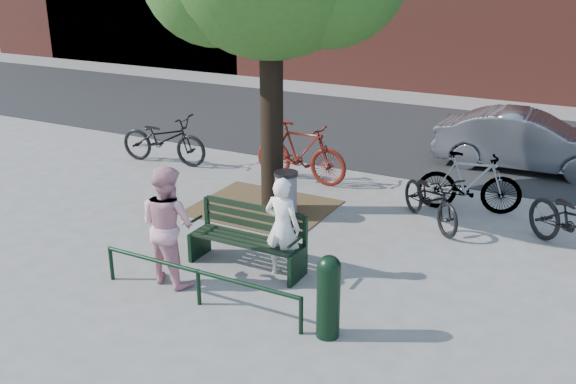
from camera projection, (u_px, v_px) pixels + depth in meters
The scene contains 14 objects.
ground at pixel (247, 268), 9.45m from camera, with size 90.00×90.00×0.00m, color gray.
dirt_pit at pixel (263, 207), 11.72m from camera, with size 2.40×2.00×0.02m, color brown.
road at pixel (419, 135), 16.50m from camera, with size 40.00×7.00×0.01m, color black.
park_bench at pixel (249, 236), 9.35m from camera, with size 1.74×0.54×0.97m.
guard_railing at pixel (198, 277), 8.32m from camera, with size 3.06×0.06×0.51m.
person_left at pixel (282, 227), 9.01m from camera, with size 0.54×0.35×1.47m, color white.
person_right at pixel (168, 225), 8.80m from camera, with size 0.83×0.64×1.70m, color pink.
bollard at pixel (328, 294), 7.56m from camera, with size 0.28×0.28×1.06m.
litter_bin at pixel (286, 195), 11.11m from camera, with size 0.42×0.42×0.86m.
bicycle_a at pixel (164, 139), 14.12m from camera, with size 0.73×2.09×1.10m, color black.
bicycle_b at pixel (300, 152), 12.93m from camera, with size 0.58×2.04×1.23m, color #53130B.
bicycle_c at pixel (431, 198), 10.87m from camera, with size 0.62×1.77×0.93m, color black.
bicycle_d at pixel (469, 182), 11.39m from camera, with size 0.51×1.82×1.09m, color gray.
parked_car at pixel (527, 141), 13.67m from camera, with size 1.32×3.79×1.25m, color slate.
Camera 1 is at (4.52, -7.22, 4.29)m, focal length 40.00 mm.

